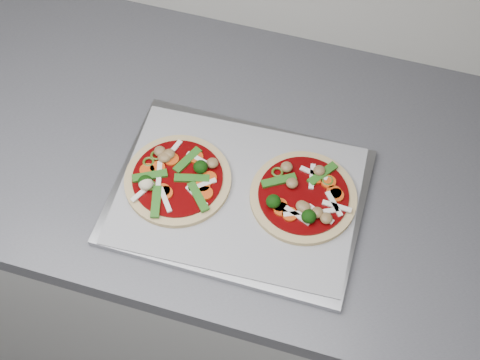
# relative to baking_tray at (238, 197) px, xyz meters

# --- Properties ---
(baking_tray) EXTENTS (0.41, 0.30, 0.01)m
(baking_tray) POSITION_rel_baking_tray_xyz_m (0.00, 0.00, 0.00)
(baking_tray) COLOR gray
(baking_tray) RESTS_ON countertop
(parchment) EXTENTS (0.40, 0.30, 0.00)m
(parchment) POSITION_rel_baking_tray_xyz_m (0.00, 0.00, 0.01)
(parchment) COLOR #A2A1A7
(parchment) RESTS_ON baking_tray
(pizza_left) EXTENTS (0.20, 0.20, 0.03)m
(pizza_left) POSITION_rel_baking_tray_xyz_m (-0.11, -0.00, 0.02)
(pizza_left) COLOR tan
(pizza_left) RESTS_ON parchment
(pizza_right) EXTENTS (0.22, 0.22, 0.03)m
(pizza_right) POSITION_rel_baking_tray_xyz_m (0.10, 0.02, 0.02)
(pizza_right) COLOR tan
(pizza_right) RESTS_ON parchment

